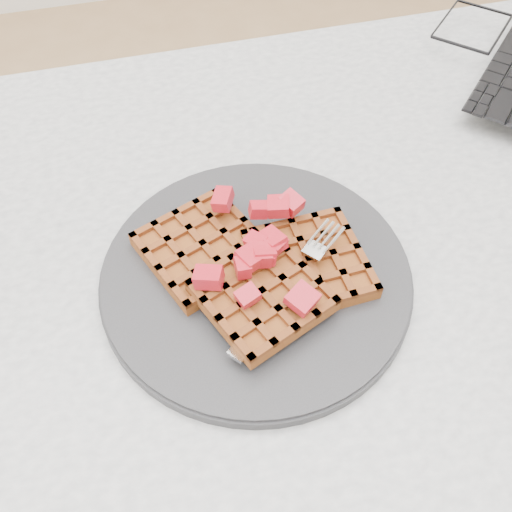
{
  "coord_description": "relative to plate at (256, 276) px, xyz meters",
  "views": [
    {
      "loc": [
        -0.16,
        -0.33,
        1.22
      ],
      "look_at": [
        -0.07,
        -0.02,
        0.79
      ],
      "focal_mm": 40.0,
      "sensor_mm": 36.0,
      "label": 1
    }
  ],
  "objects": [
    {
      "name": "waffles",
      "position": [
        0.0,
        -0.0,
        0.02
      ],
      "size": [
        0.22,
        0.21,
        0.03
      ],
      "color": "brown",
      "rests_on": "plate"
    },
    {
      "name": "strawberry_pile",
      "position": [
        -0.0,
        0.0,
        0.05
      ],
      "size": [
        0.15,
        0.15,
        0.02
      ],
      "primitive_type": null,
      "color": "maroon",
      "rests_on": "waffles"
    },
    {
      "name": "table",
      "position": [
        0.07,
        0.02,
        -0.12
      ],
      "size": [
        1.2,
        0.8,
        0.75
      ],
      "color": "beige",
      "rests_on": "ground"
    },
    {
      "name": "fork",
      "position": [
        0.03,
        -0.03,
        0.02
      ],
      "size": [
        0.15,
        0.13,
        0.02
      ],
      "primitive_type": null,
      "rotation": [
        0.0,
        0.0,
        -0.87
      ],
      "color": "silver",
      "rests_on": "plate"
    },
    {
      "name": "ground",
      "position": [
        0.07,
        0.02,
        -0.76
      ],
      "size": [
        4.0,
        4.0,
        0.0
      ],
      "primitive_type": "plane",
      "color": "tan",
      "rests_on": "ground"
    },
    {
      "name": "plate",
      "position": [
        0.0,
        0.0,
        0.0
      ],
      "size": [
        0.31,
        0.31,
        0.02
      ],
      "primitive_type": "cylinder",
      "color": "#252528",
      "rests_on": "table"
    }
  ]
}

